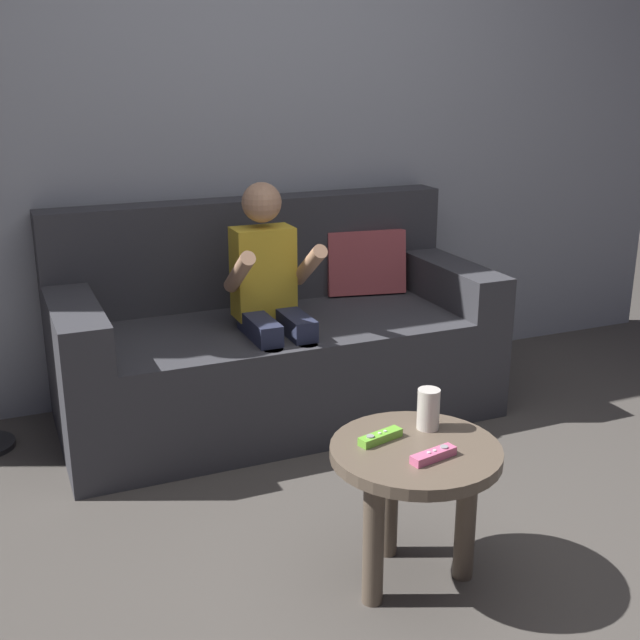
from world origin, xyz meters
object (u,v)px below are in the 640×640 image
(couch, at_px, (275,342))
(game_remote_lime_near_edge, at_px, (380,437))
(coffee_table, at_px, (413,475))
(person_seated_on_couch, at_px, (271,296))
(game_remote_pink_center, at_px, (434,455))
(soda_can, at_px, (428,409))

(couch, height_order, game_remote_lime_near_edge, couch)
(couch, xyz_separation_m, game_remote_lime_near_edge, (-0.13, -1.23, 0.13))
(coffee_table, bearing_deg, person_seated_on_couch, 91.24)
(game_remote_pink_center, bearing_deg, couch, 88.05)
(person_seated_on_couch, bearing_deg, game_remote_pink_center, -88.55)
(game_remote_pink_center, bearing_deg, person_seated_on_couch, 91.45)
(game_remote_lime_near_edge, distance_m, game_remote_pink_center, 0.17)
(person_seated_on_couch, bearing_deg, soda_can, -83.60)
(person_seated_on_couch, height_order, game_remote_lime_near_edge, person_seated_on_couch)
(person_seated_on_couch, distance_m, game_remote_pink_center, 1.21)
(couch, relative_size, coffee_table, 3.74)
(person_seated_on_couch, relative_size, game_remote_lime_near_edge, 7.03)
(person_seated_on_couch, relative_size, coffee_table, 2.10)
(couch, relative_size, person_seated_on_couch, 1.78)
(couch, relative_size, soda_can, 14.82)
(couch, distance_m, coffee_table, 1.30)
(couch, relative_size, game_remote_pink_center, 12.52)
(couch, height_order, person_seated_on_couch, person_seated_on_couch)
(game_remote_lime_near_edge, bearing_deg, couch, 84.03)
(couch, xyz_separation_m, soda_can, (0.04, -1.21, 0.18))
(coffee_table, height_order, game_remote_pink_center, game_remote_pink_center)
(couch, xyz_separation_m, coffee_table, (-0.05, -1.30, 0.03))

